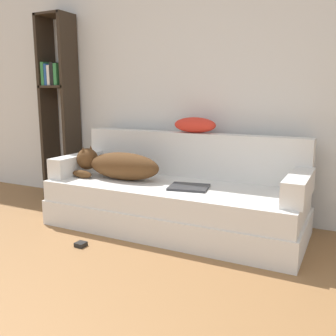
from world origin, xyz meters
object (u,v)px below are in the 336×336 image
object	(u,v)px
couch	(173,207)
dog	(117,165)
throw_pillow	(195,125)
bookshelf	(58,98)
power_adapter	(81,244)
laptop	(189,187)

from	to	relation	value
couch	dog	xyz separation A→B (m)	(-0.52, -0.05, 0.32)
dog	throw_pillow	xyz separation A→B (m)	(0.56, 0.41, 0.34)
bookshelf	power_adapter	world-z (taller)	bookshelf
laptop	bookshelf	bearing A→B (deg)	154.20
power_adapter	couch	bearing A→B (deg)	55.56
bookshelf	laptop	bearing A→B (deg)	-15.17
couch	bookshelf	distance (m)	1.83
couch	power_adapter	distance (m)	0.81
power_adapter	bookshelf	bearing A→B (deg)	136.69
throw_pillow	bookshelf	world-z (taller)	bookshelf
couch	power_adapter	world-z (taller)	couch
couch	laptop	size ratio (longest dim) A/B	6.22
dog	throw_pillow	world-z (taller)	throw_pillow
dog	laptop	xyz separation A→B (m)	(0.70, -0.03, -0.11)
couch	throw_pillow	size ratio (longest dim) A/B	5.46
couch	throw_pillow	bearing A→B (deg)	84.71
laptop	power_adapter	size ratio (longest dim) A/B	4.63
bookshelf	dog	bearing A→B (deg)	-22.94
couch	power_adapter	xyz separation A→B (m)	(-0.45, -0.65, -0.17)
couch	dog	bearing A→B (deg)	-175.01
throw_pillow	power_adapter	size ratio (longest dim) A/B	5.28
couch	laptop	distance (m)	0.28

